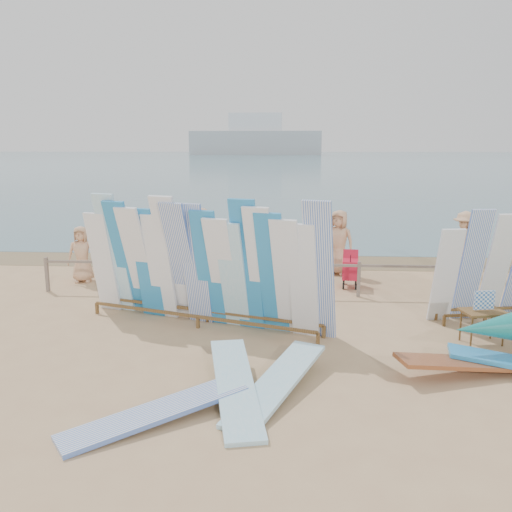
# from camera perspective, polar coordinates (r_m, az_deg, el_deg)

# --- Properties ---
(ground) EXTENTS (160.00, 160.00, 0.00)m
(ground) POSITION_cam_1_polar(r_m,az_deg,el_deg) (10.92, 2.03, -8.47)
(ground) COLOR tan
(ground) RESTS_ON ground
(ocean) EXTENTS (320.00, 240.00, 0.02)m
(ocean) POSITION_cam_1_polar(r_m,az_deg,el_deg) (138.29, 3.58, 10.15)
(ocean) COLOR #416875
(ocean) RESTS_ON ground
(wet_sand_strip) EXTENTS (40.00, 2.60, 0.01)m
(wet_sand_strip) POSITION_cam_1_polar(r_m,az_deg,el_deg) (17.85, 2.70, -0.47)
(wet_sand_strip) COLOR olive
(wet_sand_strip) RESTS_ON ground
(distant_ship) EXTENTS (45.00, 8.00, 14.00)m
(distant_ship) POSITION_cam_1_polar(r_m,az_deg,el_deg) (190.64, -0.06, 12.20)
(distant_ship) COLOR #999EA3
(distant_ship) RESTS_ON ocean
(fence) EXTENTS (12.08, 0.08, 0.90)m
(fence) POSITION_cam_1_polar(r_m,az_deg,el_deg) (13.61, 2.41, -1.60)
(fence) COLOR #7B6A5D
(fence) RESTS_ON ground
(main_surfboard_rack) EXTENTS (5.49, 2.39, 2.78)m
(main_surfboard_rack) POSITION_cam_1_polar(r_m,az_deg,el_deg) (11.29, -5.70, -1.24)
(main_surfboard_rack) COLOR brown
(main_surfboard_rack) RESTS_ON ground
(side_surfboard_rack) EXTENTS (2.27, 0.97, 2.48)m
(side_surfboard_rack) POSITION_cam_1_polar(r_m,az_deg,el_deg) (12.46, 22.97, -1.46)
(side_surfboard_rack) COLOR brown
(side_surfboard_rack) RESTS_ON ground
(vendor_table) EXTENTS (0.88, 0.70, 1.05)m
(vendor_table) POSITION_cam_1_polar(r_m,az_deg,el_deg) (11.31, 22.69, -6.80)
(vendor_table) COLOR brown
(vendor_table) RESTS_ON ground
(flat_board_c) EXTENTS (2.74, 1.22, 0.39)m
(flat_board_c) POSITION_cam_1_polar(r_m,az_deg,el_deg) (9.93, 21.94, -11.46)
(flat_board_c) COLOR brown
(flat_board_c) RESTS_ON ground
(flat_board_e) EXTENTS (2.48, 2.09, 0.25)m
(flat_board_e) POSITION_cam_1_polar(r_m,az_deg,el_deg) (7.98, -10.42, -16.65)
(flat_board_e) COLOR white
(flat_board_e) RESTS_ON ground
(flat_board_b) EXTENTS (1.59, 2.69, 0.37)m
(flat_board_b) POSITION_cam_1_polar(r_m,az_deg,el_deg) (8.60, 2.24, -14.26)
(flat_board_b) COLOR #8ECBE3
(flat_board_b) RESTS_ON ground
(flat_board_a) EXTENTS (1.10, 2.74, 0.44)m
(flat_board_a) POSITION_cam_1_polar(r_m,az_deg,el_deg) (8.45, -2.19, -14.77)
(flat_board_a) COLOR #8ECBE3
(flat_board_a) RESTS_ON ground
(beach_chair_left) EXTENTS (0.69, 0.70, 0.82)m
(beach_chair_left) POSITION_cam_1_polar(r_m,az_deg,el_deg) (14.24, 4.46, -2.64)
(beach_chair_left) COLOR red
(beach_chair_left) RESTS_ON ground
(beach_chair_right) EXTENTS (0.85, 0.85, 0.96)m
(beach_chair_right) POSITION_cam_1_polar(r_m,az_deg,el_deg) (14.34, 5.88, -2.41)
(beach_chair_right) COLOR red
(beach_chair_right) RESTS_ON ground
(stroller) EXTENTS (0.56, 0.75, 0.97)m
(stroller) POSITION_cam_1_polar(r_m,az_deg,el_deg) (14.70, 9.87, -1.73)
(stroller) COLOR red
(stroller) RESTS_ON ground
(beachgoer_9) EXTENTS (0.76, 1.29, 1.88)m
(beachgoer_9) POSITION_cam_1_polar(r_m,az_deg,el_deg) (16.76, 21.07, 1.23)
(beachgoer_9) COLOR tan
(beachgoer_9) RESTS_ON ground
(beachgoer_3) EXTENTS (1.00, 1.27, 1.83)m
(beachgoer_3) POSITION_cam_1_polar(r_m,az_deg,el_deg) (16.97, -5.77, 2.00)
(beachgoer_3) COLOR tan
(beachgoer_3) RESTS_ON ground
(beachgoer_11) EXTENTS (1.74, 0.99, 1.79)m
(beachgoer_11) POSITION_cam_1_polar(r_m,az_deg,el_deg) (16.85, -12.16, 1.65)
(beachgoer_11) COLOR beige
(beachgoer_11) RESTS_ON ground
(beachgoer_0) EXTENTS (0.81, 0.47, 1.56)m
(beachgoer_0) POSITION_cam_1_polar(r_m,az_deg,el_deg) (15.69, -17.88, 0.19)
(beachgoer_0) COLOR tan
(beachgoer_0) RESTS_ON ground
(beachgoer_5) EXTENTS (1.28, 1.60, 1.70)m
(beachgoer_5) POSITION_cam_1_polar(r_m,az_deg,el_deg) (16.03, 2.01, 1.23)
(beachgoer_5) COLOR beige
(beachgoer_5) RESTS_ON ground
(beachgoer_4) EXTENTS (1.05, 1.01, 1.74)m
(beachgoer_4) POSITION_cam_1_polar(r_m,az_deg,el_deg) (15.47, -1.68, 0.93)
(beachgoer_4) COLOR #8C6042
(beachgoer_4) RESTS_ON ground
(beachgoer_6) EXTENTS (1.03, 0.79, 1.90)m
(beachgoer_6) POSITION_cam_1_polar(r_m,az_deg,el_deg) (15.98, 8.69, 1.44)
(beachgoer_6) COLOR tan
(beachgoer_6) RESTS_ON ground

